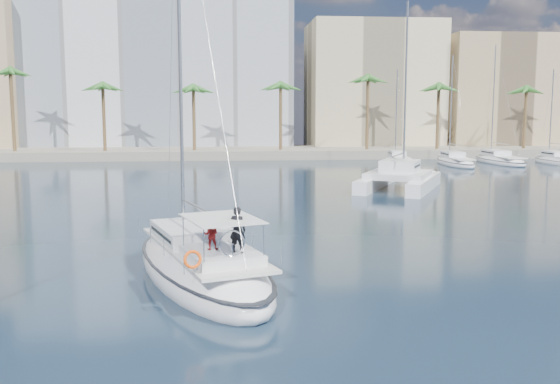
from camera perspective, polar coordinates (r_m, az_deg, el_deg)
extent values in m
plane|color=black|center=(29.08, -2.26, -6.12)|extent=(160.00, 160.00, 0.00)
cube|color=gray|center=(89.44, -4.20, 3.64)|extent=(120.00, 14.00, 1.20)
cube|color=silver|center=(102.01, -11.28, 11.55)|extent=(42.00, 16.00, 28.00)
cube|color=beige|center=(100.99, 8.41, 9.38)|extent=(20.00, 14.00, 20.00)
cube|color=tan|center=(105.54, 19.40, 8.41)|extent=(18.00, 12.00, 18.00)
cylinder|color=brown|center=(85.23, -4.19, 6.57)|extent=(0.44, 0.44, 10.50)
sphere|color=#306B27|center=(85.29, -4.22, 10.10)|extent=(3.60, 3.60, 3.60)
cylinder|color=brown|center=(92.27, 17.57, 6.32)|extent=(0.44, 0.44, 10.50)
sphere|color=#306B27|center=(92.32, 17.70, 9.58)|extent=(3.60, 3.60, 3.60)
ellipsoid|color=white|center=(25.77, -7.22, -7.12)|extent=(7.80, 13.25, 2.62)
ellipsoid|color=black|center=(25.67, -7.24, -6.32)|extent=(7.88, 13.37, 0.18)
cube|color=silver|center=(25.30, -7.11, -5.08)|extent=(5.70, 9.89, 0.12)
cube|color=silver|center=(26.60, -8.01, -3.67)|extent=(3.87, 4.77, 0.60)
cube|color=black|center=(26.59, -8.01, -3.63)|extent=(3.73, 4.32, 0.14)
cylinder|color=#B7BABF|center=(27.62, -9.16, 13.36)|extent=(0.15, 0.15, 16.55)
cylinder|color=#B7BABF|center=(25.35, -7.40, -1.47)|extent=(1.72, 4.87, 0.11)
cube|color=silver|center=(22.99, -5.39, -5.74)|extent=(3.27, 3.75, 0.36)
cube|color=silver|center=(22.60, -5.34, -2.43)|extent=(3.27, 3.75, 0.04)
torus|color=silver|center=(21.72, -4.41, -4.72)|extent=(0.92, 0.36, 0.96)
torus|color=#FF510D|center=(20.89, -7.99, -6.12)|extent=(0.66, 0.39, 0.64)
imported|color=black|center=(22.33, -3.92, -3.46)|extent=(0.72, 0.61, 1.68)
imported|color=maroon|center=(22.96, -6.31, -3.89)|extent=(0.57, 0.46, 1.12)
cube|color=white|center=(54.96, 8.70, 0.95)|extent=(6.02, 10.20, 1.10)
cube|color=white|center=(54.15, 13.05, 0.74)|extent=(6.02, 10.20, 1.10)
cube|color=silver|center=(53.90, 10.77, 1.57)|extent=(7.01, 7.51, 0.50)
cube|color=silver|center=(54.36, 10.90, 2.36)|extent=(4.14, 4.26, 1.00)
cube|color=black|center=(54.36, 10.90, 2.41)|extent=(3.96, 3.88, 0.18)
cylinder|color=#B7BABF|center=(55.76, 11.41, 9.40)|extent=(0.18, 0.18, 14.46)
ellipsoid|color=silver|center=(35.28, -7.42, -2.61)|extent=(0.19, 0.37, 0.18)
sphere|color=silver|center=(35.45, -7.41, -2.53)|extent=(0.10, 0.10, 0.10)
cube|color=gray|center=(35.29, -7.85, -2.57)|extent=(0.43, 0.15, 0.10)
cube|color=gray|center=(35.27, -6.99, -2.56)|extent=(0.43, 0.15, 0.10)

